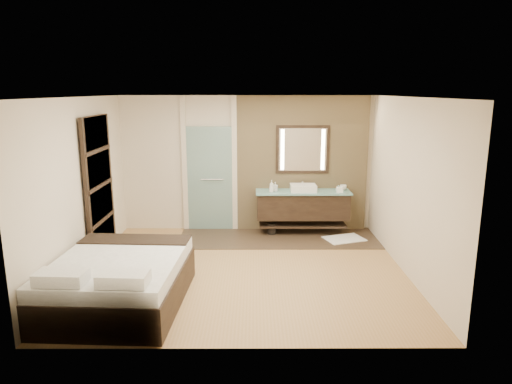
{
  "coord_description": "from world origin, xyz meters",
  "views": [
    {
      "loc": [
        0.15,
        -6.8,
        2.8
      ],
      "look_at": [
        0.17,
        0.6,
        1.14
      ],
      "focal_mm": 32.0,
      "sensor_mm": 36.0,
      "label": 1
    }
  ],
  "objects_px": {
    "waste_bin": "(272,229)",
    "bed": "(119,281)",
    "vanity": "(303,205)",
    "mirror_unit": "(303,150)"
  },
  "relations": [
    {
      "from": "vanity",
      "to": "mirror_unit",
      "type": "xyz_separation_m",
      "value": [
        0.0,
        0.24,
        1.07
      ]
    },
    {
      "from": "mirror_unit",
      "to": "bed",
      "type": "relative_size",
      "value": 0.5
    },
    {
      "from": "mirror_unit",
      "to": "bed",
      "type": "distance_m",
      "value": 4.51
    },
    {
      "from": "mirror_unit",
      "to": "waste_bin",
      "type": "xyz_separation_m",
      "value": [
        -0.61,
        -0.31,
        -1.54
      ]
    },
    {
      "from": "mirror_unit",
      "to": "vanity",
      "type": "bearing_deg",
      "value": -90.0
    },
    {
      "from": "vanity",
      "to": "waste_bin",
      "type": "xyz_separation_m",
      "value": [
        -0.61,
        -0.07,
        -0.47
      ]
    },
    {
      "from": "vanity",
      "to": "bed",
      "type": "bearing_deg",
      "value": -131.8
    },
    {
      "from": "waste_bin",
      "to": "bed",
      "type": "bearing_deg",
      "value": -125.47
    },
    {
      "from": "bed",
      "to": "waste_bin",
      "type": "xyz_separation_m",
      "value": [
        2.14,
        3.01,
        -0.22
      ]
    },
    {
      "from": "vanity",
      "to": "mirror_unit",
      "type": "relative_size",
      "value": 1.75
    }
  ]
}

